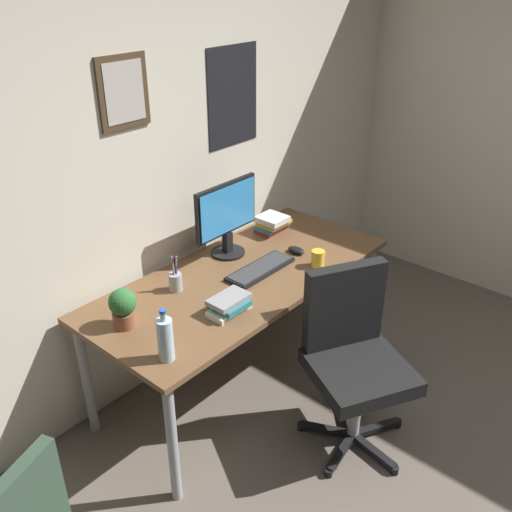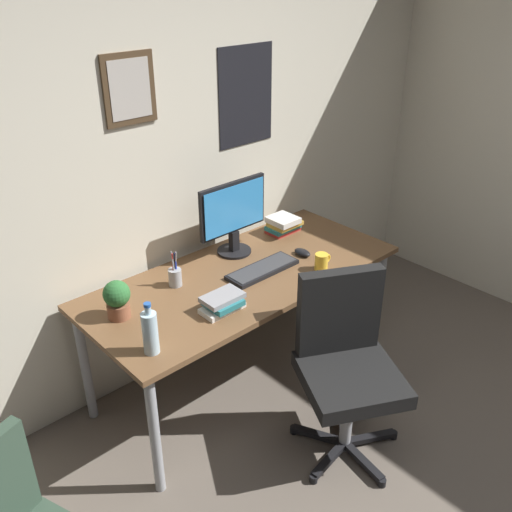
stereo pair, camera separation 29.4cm
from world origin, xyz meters
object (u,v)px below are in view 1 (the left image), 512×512
object	(u,v)px
keyboard	(260,269)
computer_mouse	(296,250)
monitor	(227,216)
pen_cup	(175,281)
potted_plant	(123,307)
water_bottle	(165,339)
book_stack_left	(273,224)
coffee_mug_near	(318,258)
book_stack_right	(229,304)
office_chair	(353,351)

from	to	relation	value
keyboard	computer_mouse	distance (m)	0.30
monitor	pen_cup	size ratio (longest dim) A/B	2.30
computer_mouse	potted_plant	bearing A→B (deg)	171.69
water_bottle	book_stack_left	distance (m)	1.37
pen_cup	computer_mouse	bearing A→B (deg)	-16.60
monitor	book_stack_left	world-z (taller)	monitor
keyboard	water_bottle	size ratio (longest dim) A/B	1.70
monitor	coffee_mug_near	xyz separation A→B (m)	(0.22, -0.49, -0.19)
monitor	computer_mouse	xyz separation A→B (m)	(0.27, -0.30, -0.22)
potted_plant	book_stack_right	world-z (taller)	potted_plant
pen_cup	keyboard	bearing A→B (deg)	-24.60
computer_mouse	book_stack_left	world-z (taller)	book_stack_left
office_chair	potted_plant	world-z (taller)	office_chair
office_chair	keyboard	xyz separation A→B (m)	(0.05, 0.65, 0.21)
office_chair	keyboard	bearing A→B (deg)	85.86
monitor	book_stack_right	bearing A→B (deg)	-135.69
monitor	water_bottle	xyz separation A→B (m)	(-0.88, -0.48, -0.13)
computer_mouse	book_stack_right	world-z (taller)	book_stack_right
keyboard	book_stack_right	distance (m)	0.43
water_bottle	potted_plant	xyz separation A→B (m)	(0.04, 0.34, -0.00)
monitor	potted_plant	distance (m)	0.87
pen_cup	monitor	bearing A→B (deg)	9.61
coffee_mug_near	potted_plant	distance (m)	1.13
office_chair	pen_cup	world-z (taller)	office_chair
office_chair	coffee_mug_near	world-z (taller)	office_chair
computer_mouse	pen_cup	bearing A→B (deg)	163.40
water_bottle	book_stack_left	bearing A→B (deg)	19.97
office_chair	water_bottle	size ratio (longest dim) A/B	3.76
computer_mouse	water_bottle	size ratio (longest dim) A/B	0.44
coffee_mug_near	book_stack_right	world-z (taller)	coffee_mug_near
coffee_mug_near	book_stack_left	bearing A→B (deg)	69.42
pen_cup	book_stack_left	size ratio (longest dim) A/B	0.95
pen_cup	book_stack_right	bearing A→B (deg)	-84.25
water_bottle	coffee_mug_near	size ratio (longest dim) A/B	2.27
water_bottle	book_stack_left	size ratio (longest dim) A/B	1.20
monitor	water_bottle	world-z (taller)	monitor
keyboard	water_bottle	xyz separation A→B (m)	(-0.85, -0.19, 0.09)
monitor	book_stack_right	xyz separation A→B (m)	(-0.44, -0.43, -0.20)
coffee_mug_near	office_chair	bearing A→B (deg)	-124.32
keyboard	pen_cup	size ratio (longest dim) A/B	2.15
book_stack_left	book_stack_right	xyz separation A→B (m)	(-0.84, -0.42, -0.01)
book_stack_right	office_chair	bearing A→B (deg)	-54.40
coffee_mug_near	computer_mouse	bearing A→B (deg)	76.54
monitor	potted_plant	size ratio (longest dim) A/B	2.36
monitor	water_bottle	distance (m)	1.01
office_chair	pen_cup	bearing A→B (deg)	114.87
book_stack_right	monitor	bearing A→B (deg)	44.31
computer_mouse	water_bottle	world-z (taller)	water_bottle
water_bottle	potted_plant	world-z (taller)	water_bottle
keyboard	computer_mouse	xyz separation A→B (m)	(0.30, -0.02, 0.01)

